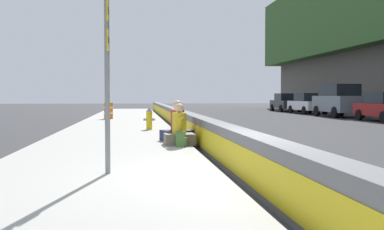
{
  "coord_description": "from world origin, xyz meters",
  "views": [
    {
      "loc": [
        -7.44,
        1.97,
        1.5
      ],
      "look_at": [
        7.41,
        0.12,
        0.86
      ],
      "focal_mm": 42.54,
      "sensor_mm": 36.0,
      "label": 1
    }
  ],
  "objects_px": {
    "construction_barrel": "(108,111)",
    "route_sign_post": "(107,53)",
    "seated_person_foreground": "(179,132)",
    "parked_car_farther": "(286,102)",
    "parked_car_midline": "(338,100)",
    "parked_car_far": "(308,103)",
    "seated_person_middle": "(178,128)",
    "backpack": "(180,139)",
    "fire_hydrant": "(149,118)"
  },
  "relations": [
    {
      "from": "construction_barrel",
      "to": "route_sign_post",
      "type": "bearing_deg",
      "value": -176.68
    },
    {
      "from": "seated_person_foreground",
      "to": "parked_car_farther",
      "type": "relative_size",
      "value": 0.25
    },
    {
      "from": "construction_barrel",
      "to": "parked_car_midline",
      "type": "bearing_deg",
      "value": -78.25
    },
    {
      "from": "parked_car_midline",
      "to": "parked_car_farther",
      "type": "distance_m",
      "value": 11.42
    },
    {
      "from": "seated_person_foreground",
      "to": "parked_car_far",
      "type": "relative_size",
      "value": 0.25
    },
    {
      "from": "parked_car_farther",
      "to": "parked_car_far",
      "type": "bearing_deg",
      "value": -180.0
    },
    {
      "from": "route_sign_post",
      "to": "seated_person_middle",
      "type": "distance_m",
      "value": 6.02
    },
    {
      "from": "route_sign_post",
      "to": "parked_car_midline",
      "type": "xyz_separation_m",
      "value": [
        22.15,
        -14.52,
        -1.05
      ]
    },
    {
      "from": "parked_car_far",
      "to": "backpack",
      "type": "bearing_deg",
      "value": 151.73
    },
    {
      "from": "parked_car_farther",
      "to": "backpack",
      "type": "bearing_deg",
      "value": 156.38
    },
    {
      "from": "parked_car_far",
      "to": "seated_person_foreground",
      "type": "bearing_deg",
      "value": 151.28
    },
    {
      "from": "backpack",
      "to": "parked_car_far",
      "type": "height_order",
      "value": "parked_car_far"
    },
    {
      "from": "seated_person_foreground",
      "to": "construction_barrel",
      "type": "height_order",
      "value": "seated_person_foreground"
    },
    {
      "from": "backpack",
      "to": "parked_car_far",
      "type": "bearing_deg",
      "value": -28.27
    },
    {
      "from": "seated_person_middle",
      "to": "parked_car_midline",
      "type": "distance_m",
      "value": 21.0
    },
    {
      "from": "seated_person_foreground",
      "to": "backpack",
      "type": "height_order",
      "value": "seated_person_foreground"
    },
    {
      "from": "parked_car_far",
      "to": "parked_car_farther",
      "type": "bearing_deg",
      "value": 0.0
    },
    {
      "from": "route_sign_post",
      "to": "parked_car_farther",
      "type": "xyz_separation_m",
      "value": [
        33.57,
        -14.59,
        -1.37
      ]
    },
    {
      "from": "parked_car_midline",
      "to": "construction_barrel",
      "type": "bearing_deg",
      "value": 101.75
    },
    {
      "from": "route_sign_post",
      "to": "parked_car_farther",
      "type": "bearing_deg",
      "value": -23.49
    },
    {
      "from": "route_sign_post",
      "to": "parked_car_far",
      "type": "distance_m",
      "value": 31.64
    },
    {
      "from": "fire_hydrant",
      "to": "seated_person_middle",
      "type": "bearing_deg",
      "value": -171.71
    },
    {
      "from": "route_sign_post",
      "to": "seated_person_foreground",
      "type": "relative_size",
      "value": 3.16
    },
    {
      "from": "fire_hydrant",
      "to": "parked_car_far",
      "type": "relative_size",
      "value": 0.19
    },
    {
      "from": "route_sign_post",
      "to": "construction_barrel",
      "type": "xyz_separation_m",
      "value": [
        18.91,
        1.1,
        -1.61
      ]
    },
    {
      "from": "fire_hydrant",
      "to": "parked_car_far",
      "type": "bearing_deg",
      "value": -37.43
    },
    {
      "from": "parked_car_farther",
      "to": "seated_person_middle",
      "type": "bearing_deg",
      "value": 155.37
    },
    {
      "from": "fire_hydrant",
      "to": "parked_car_farther",
      "type": "xyz_separation_m",
      "value": [
        23.25,
        -13.56,
        0.27
      ]
    },
    {
      "from": "seated_person_middle",
      "to": "parked_car_far",
      "type": "bearing_deg",
      "value": -29.72
    },
    {
      "from": "fire_hydrant",
      "to": "seated_person_middle",
      "type": "distance_m",
      "value": 4.86
    },
    {
      "from": "fire_hydrant",
      "to": "parked_car_far",
      "type": "xyz_separation_m",
      "value": [
        17.72,
        -13.57,
        0.27
      ]
    },
    {
      "from": "backpack",
      "to": "construction_barrel",
      "type": "bearing_deg",
      "value": 10.48
    },
    {
      "from": "parked_car_midline",
      "to": "seated_person_foreground",
      "type": "bearing_deg",
      "value": 144.0
    },
    {
      "from": "construction_barrel",
      "to": "seated_person_foreground",
      "type": "bearing_deg",
      "value": -169.11
    },
    {
      "from": "seated_person_foreground",
      "to": "parked_car_far",
      "type": "xyz_separation_m",
      "value": [
        23.56,
        -12.91,
        0.37
      ]
    },
    {
      "from": "seated_person_foreground",
      "to": "fire_hydrant",
      "type": "bearing_deg",
      "value": 6.42
    },
    {
      "from": "fire_hydrant",
      "to": "parked_car_far",
      "type": "height_order",
      "value": "parked_car_far"
    },
    {
      "from": "seated_person_middle",
      "to": "backpack",
      "type": "relative_size",
      "value": 3.03
    },
    {
      "from": "fire_hydrant",
      "to": "seated_person_middle",
      "type": "relative_size",
      "value": 0.73
    },
    {
      "from": "seated_person_middle",
      "to": "parked_car_far",
      "type": "relative_size",
      "value": 0.27
    },
    {
      "from": "backpack",
      "to": "construction_barrel",
      "type": "relative_size",
      "value": 0.42
    },
    {
      "from": "seated_person_foreground",
      "to": "backpack",
      "type": "relative_size",
      "value": 2.84
    },
    {
      "from": "seated_person_middle",
      "to": "parked_car_farther",
      "type": "xyz_separation_m",
      "value": [
        28.06,
        -12.86,
        0.34
      ]
    },
    {
      "from": "seated_person_middle",
      "to": "backpack",
      "type": "bearing_deg",
      "value": 177.61
    },
    {
      "from": "route_sign_post",
      "to": "construction_barrel",
      "type": "bearing_deg",
      "value": 3.32
    },
    {
      "from": "seated_person_middle",
      "to": "parked_car_farther",
      "type": "relative_size",
      "value": 0.27
    },
    {
      "from": "backpack",
      "to": "parked_car_far",
      "type": "distance_m",
      "value": 27.3
    },
    {
      "from": "backpack",
      "to": "parked_car_far",
      "type": "relative_size",
      "value": 0.09
    },
    {
      "from": "fire_hydrant",
      "to": "seated_person_foreground",
      "type": "height_order",
      "value": "seated_person_foreground"
    },
    {
      "from": "seated_person_foreground",
      "to": "parked_car_midline",
      "type": "relative_size",
      "value": 0.24
    }
  ]
}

